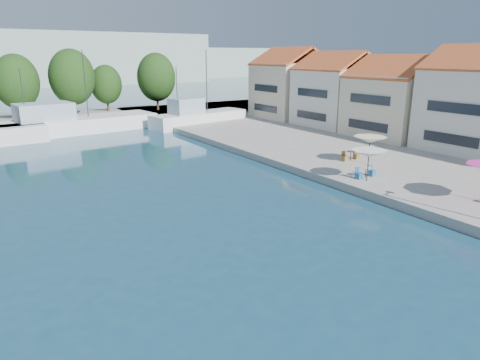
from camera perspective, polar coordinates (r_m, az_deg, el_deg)
quay_right at (r=47.09m, az=21.05°, el=4.39°), size 32.00×92.00×0.60m
quay_far at (r=65.04m, az=-26.12°, el=6.85°), size 90.00×16.00×0.60m
hill_east at (r=185.53m, az=-16.03°, el=14.75°), size 140.00×40.00×12.00m
building_04 at (r=49.81m, az=20.21°, el=10.57°), size 9.00×8.80×9.20m
building_05 at (r=55.68m, az=12.75°, el=11.92°), size 8.40×8.80×9.70m
building_06 at (r=62.30m, az=6.74°, el=12.85°), size 9.00×8.80×10.20m
trawler_03 at (r=56.27m, az=-21.95°, el=6.88°), size 20.85×7.44×10.20m
trawler_04 at (r=57.99m, az=-5.72°, el=8.23°), size 14.14×5.86×10.20m
tree_05 at (r=66.92m, az=-27.66°, el=11.53°), size 5.94×5.94×8.79m
tree_06 at (r=68.07m, az=-21.51°, el=12.64°), size 6.41×6.41×9.49m
tree_07 at (r=71.82m, az=-17.42°, el=12.06°), size 4.83×4.83×7.14m
tree_08 at (r=71.08m, az=-11.10°, el=13.30°), size 6.05×6.05×8.95m
umbrella_white at (r=31.15m, az=16.82°, el=3.40°), size 2.54×2.54×2.22m
umbrella_cream at (r=36.15m, az=16.95°, el=5.17°), size 2.70×2.70×2.26m
cafe_table_02 at (r=32.35m, az=16.42°, el=0.82°), size 1.82×0.70×0.76m
cafe_table_03 at (r=37.43m, az=14.54°, el=3.02°), size 1.82×0.70×0.76m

